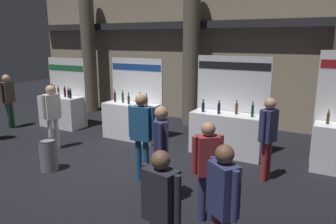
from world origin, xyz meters
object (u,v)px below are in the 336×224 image
at_px(exhibitor_booth_1, 132,118).
at_px(visitor_1, 142,129).
at_px(visitor_2, 223,200).
at_px(visitor_7, 207,164).
at_px(exhibitor_booth_2, 227,130).
at_px(visitor_3, 268,133).
at_px(exhibitor_booth_0, 62,109).
at_px(trash_bin, 49,155).
at_px(visitor_4, 161,205).
at_px(visitor_6, 8,97).
at_px(visitor_5, 161,146).
at_px(visitor_8, 52,112).

distance_m(exhibitor_booth_1, visitor_1, 2.90).
xyz_separation_m(visitor_2, visitor_7, (-0.59, 1.01, -0.04)).
height_order(exhibitor_booth_2, visitor_3, exhibitor_booth_2).
relative_size(exhibitor_booth_0, trash_bin, 3.18).
distance_m(exhibitor_booth_2, visitor_4, 4.56).
bearing_deg(visitor_1, visitor_3, -156.17).
bearing_deg(visitor_7, visitor_3, -143.14).
height_order(exhibitor_booth_1, visitor_3, exhibitor_booth_1).
relative_size(visitor_1, visitor_7, 1.10).
bearing_deg(visitor_3, visitor_2, -158.37).
distance_m(visitor_6, visitor_7, 7.88).
height_order(trash_bin, visitor_1, visitor_1).
xyz_separation_m(exhibitor_booth_0, exhibitor_booth_2, (5.56, 0.09, 0.03)).
bearing_deg(visitor_5, visitor_1, -153.02).
distance_m(visitor_6, visitor_8, 2.95).
relative_size(visitor_1, visitor_4, 1.09).
bearing_deg(visitor_4, visitor_1, -41.13).
xyz_separation_m(exhibitor_booth_2, visitor_5, (-0.24, -2.88, 0.41)).
relative_size(exhibitor_booth_2, visitor_2, 1.45).
relative_size(exhibitor_booth_1, visitor_4, 1.40).
relative_size(exhibitor_booth_0, visitor_6, 1.29).
distance_m(visitor_2, visitor_8, 5.81).
distance_m(trash_bin, visitor_2, 4.56).
height_order(exhibitor_booth_1, visitor_4, exhibitor_booth_1).
xyz_separation_m(visitor_2, visitor_5, (-1.50, 1.18, 0.05)).
height_order(exhibitor_booth_1, visitor_7, exhibitor_booth_1).
bearing_deg(visitor_8, visitor_5, -87.01).
distance_m(visitor_4, visitor_7, 1.44).
height_order(visitor_3, visitor_6, visitor_6).
distance_m(visitor_5, visitor_7, 0.93).
bearing_deg(exhibitor_booth_2, trash_bin, -137.39).
bearing_deg(visitor_7, visitor_4, 51.65).
distance_m(visitor_5, visitor_6, 6.96).
relative_size(exhibitor_booth_1, visitor_7, 1.41).
bearing_deg(exhibitor_booth_2, visitor_7, -77.69).
relative_size(exhibitor_booth_0, visitor_3, 1.30).
bearing_deg(exhibitor_booth_0, visitor_4, -35.27).
bearing_deg(visitor_4, trash_bin, -12.20).
bearing_deg(visitor_1, visitor_8, -13.42).
xyz_separation_m(exhibitor_booth_0, visitor_5, (5.32, -2.79, 0.44)).
xyz_separation_m(exhibitor_booth_1, visitor_6, (-4.11, -0.95, 0.42)).
bearing_deg(exhibitor_booth_1, visitor_6, -166.97).
height_order(visitor_1, visitor_2, visitor_1).
bearing_deg(visitor_8, visitor_2, -94.26).
distance_m(exhibitor_booth_2, visitor_6, 7.03).
bearing_deg(exhibitor_booth_0, visitor_5, -27.67).
bearing_deg(exhibitor_booth_1, exhibitor_booth_2, 1.13).
xyz_separation_m(visitor_4, visitor_6, (-7.61, 3.48, 0.05)).
bearing_deg(exhibitor_booth_1, visitor_3, -14.47).
height_order(exhibitor_booth_1, trash_bin, exhibitor_booth_1).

